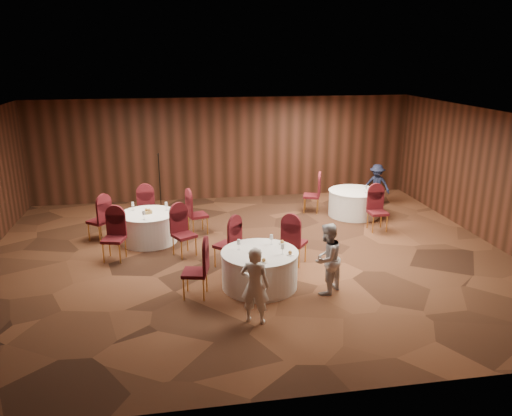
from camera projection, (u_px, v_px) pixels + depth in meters
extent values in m
plane|color=black|center=(249.00, 256.00, 11.52)|extent=(12.00, 12.00, 0.00)
plane|color=silver|center=(248.00, 117.00, 10.57)|extent=(12.00, 12.00, 0.00)
plane|color=black|center=(225.00, 149.00, 15.76)|extent=(12.00, 0.00, 12.00)
plane|color=black|center=(308.00, 291.00, 6.34)|extent=(12.00, 0.00, 12.00)
plane|color=black|center=(495.00, 179.00, 12.00)|extent=(0.00, 10.00, 10.00)
cylinder|color=white|center=(260.00, 269.00, 9.96)|extent=(1.51, 1.51, 0.72)
cylinder|color=white|center=(260.00, 253.00, 9.85)|extent=(1.54, 1.54, 0.03)
cylinder|color=white|center=(149.00, 228.00, 12.33)|extent=(1.37, 1.37, 0.72)
cylinder|color=white|center=(148.00, 214.00, 12.22)|extent=(1.40, 1.40, 0.03)
cylinder|color=white|center=(354.00, 203.00, 14.35)|extent=(1.44, 1.44, 0.72)
cylinder|color=white|center=(355.00, 191.00, 14.24)|extent=(1.46, 1.46, 0.03)
cylinder|color=silver|center=(282.00, 254.00, 9.72)|extent=(0.06, 0.06, 0.01)
cylinder|color=silver|center=(282.00, 251.00, 9.71)|extent=(0.01, 0.01, 0.11)
cone|color=silver|center=(283.00, 246.00, 9.67)|extent=(0.08, 0.08, 0.10)
cylinder|color=silver|center=(259.00, 260.00, 9.45)|extent=(0.06, 0.06, 0.01)
cylinder|color=silver|center=(259.00, 257.00, 9.43)|extent=(0.01, 0.01, 0.11)
cone|color=silver|center=(259.00, 252.00, 9.40)|extent=(0.08, 0.08, 0.10)
cylinder|color=silver|center=(271.00, 244.00, 10.22)|extent=(0.06, 0.06, 0.01)
cylinder|color=silver|center=(271.00, 242.00, 10.20)|extent=(0.01, 0.01, 0.11)
cone|color=silver|center=(271.00, 237.00, 10.17)|extent=(0.08, 0.08, 0.10)
cylinder|color=silver|center=(239.00, 250.00, 9.95)|extent=(0.06, 0.06, 0.01)
cylinder|color=silver|center=(239.00, 247.00, 9.93)|extent=(0.01, 0.01, 0.11)
cone|color=silver|center=(239.00, 242.00, 9.90)|extent=(0.08, 0.08, 0.10)
cylinder|color=white|center=(264.00, 262.00, 9.35)|extent=(0.15, 0.15, 0.01)
sphere|color=#9E6B33|center=(264.00, 260.00, 9.33)|extent=(0.08, 0.08, 0.08)
cylinder|color=white|center=(290.00, 254.00, 9.70)|extent=(0.15, 0.15, 0.01)
sphere|color=#9E6B33|center=(290.00, 253.00, 9.68)|extent=(0.08, 0.08, 0.08)
cylinder|color=white|center=(282.00, 244.00, 10.25)|extent=(0.15, 0.15, 0.01)
sphere|color=#9E6B33|center=(282.00, 242.00, 10.24)|extent=(0.08, 0.08, 0.08)
cylinder|color=silver|center=(167.00, 210.00, 12.43)|extent=(0.06, 0.06, 0.01)
cylinder|color=silver|center=(166.00, 208.00, 12.42)|extent=(0.01, 0.01, 0.11)
cone|color=silver|center=(166.00, 204.00, 12.39)|extent=(0.08, 0.08, 0.10)
cylinder|color=silver|center=(133.00, 210.00, 12.43)|extent=(0.06, 0.06, 0.01)
cylinder|color=silver|center=(133.00, 208.00, 12.41)|extent=(0.01, 0.01, 0.11)
cone|color=silver|center=(133.00, 204.00, 12.38)|extent=(0.08, 0.08, 0.10)
cylinder|color=silver|center=(144.00, 219.00, 11.76)|extent=(0.06, 0.06, 0.01)
cylinder|color=silver|center=(144.00, 217.00, 11.74)|extent=(0.01, 0.01, 0.11)
cone|color=silver|center=(144.00, 213.00, 11.71)|extent=(0.08, 0.08, 0.10)
cylinder|color=brown|center=(148.00, 212.00, 12.21)|extent=(0.22, 0.22, 0.06)
sphere|color=#9E6B33|center=(146.00, 210.00, 12.20)|extent=(0.07, 0.07, 0.07)
sphere|color=#9E6B33|center=(149.00, 210.00, 12.18)|extent=(0.07, 0.07, 0.07)
cylinder|color=silver|center=(365.00, 193.00, 14.01)|extent=(0.06, 0.06, 0.01)
cylinder|color=silver|center=(366.00, 191.00, 13.99)|extent=(0.01, 0.01, 0.11)
cone|color=silver|center=(366.00, 187.00, 13.96)|extent=(0.08, 0.08, 0.10)
cylinder|color=black|center=(161.00, 207.00, 15.20)|extent=(0.24, 0.24, 0.02)
cylinder|color=black|center=(160.00, 180.00, 14.96)|extent=(0.02, 0.02, 1.64)
cylinder|color=black|center=(158.00, 154.00, 14.77)|extent=(0.04, 0.12, 0.04)
imported|color=silver|center=(255.00, 286.00, 8.51)|extent=(0.60, 0.51, 1.39)
imported|color=silver|center=(327.00, 259.00, 9.59)|extent=(0.87, 0.86, 1.42)
imported|color=black|center=(377.00, 185.00, 15.27)|extent=(0.94, 0.88, 1.27)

